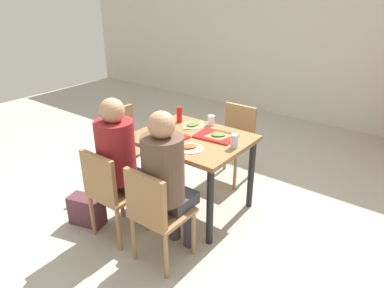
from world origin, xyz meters
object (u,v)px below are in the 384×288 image
(main_table, at_px, (192,147))
(chair_left_end, at_px, (127,140))
(pizza_slice_d, at_px, (190,147))
(soda_can, at_px, (234,141))
(person_in_red, at_px, (120,157))
(chair_near_left, at_px, (110,189))
(pizza_slice_b, at_px, (218,135))
(chair_far_side, at_px, (235,137))
(pizza_slice_a, at_px, (167,134))
(chair_near_right, at_px, (155,211))
(handbag, at_px, (87,210))
(paper_plate_near_edge, at_px, (190,148))
(pizza_slice_c, at_px, (193,124))
(plastic_cup_b, at_px, (169,145))
(paper_plate_center, at_px, (193,125))
(tray_red_far, at_px, (216,136))
(condiment_bottle, at_px, (179,115))
(foil_bundle, at_px, (155,122))
(plastic_cup_a, at_px, (211,120))
(person_in_brown_jacket, at_px, (167,175))
(tray_red_near, at_px, (167,136))

(main_table, bearing_deg, chair_left_end, 180.00)
(main_table, height_order, pizza_slice_d, pizza_slice_d)
(soda_can, bearing_deg, pizza_slice_d, -140.28)
(person_in_red, xyz_separation_m, soda_can, (0.70, 0.68, 0.09))
(chair_near_left, distance_m, pizza_slice_b, 1.08)
(chair_far_side, relative_size, pizza_slice_a, 3.49)
(pizza_slice_a, bearing_deg, chair_near_right, -56.01)
(chair_near_right, distance_m, handbag, 0.94)
(paper_plate_near_edge, relative_size, pizza_slice_c, 0.94)
(chair_near_left, xyz_separation_m, plastic_cup_b, (0.28, 0.45, 0.32))
(chair_left_end, height_order, person_in_red, person_in_red)
(pizza_slice_c, bearing_deg, handbag, -113.65)
(paper_plate_center, height_order, handbag, paper_plate_center)
(chair_near_right, bearing_deg, tray_red_far, 94.81)
(condiment_bottle, relative_size, handbag, 0.50)
(pizza_slice_d, bearing_deg, condiment_bottle, 136.91)
(person_in_red, height_order, foil_bundle, person_in_red)
(pizza_slice_a, distance_m, foil_bundle, 0.28)
(pizza_slice_c, height_order, plastic_cup_a, plastic_cup_a)
(chair_near_left, xyz_separation_m, pizza_slice_d, (0.40, 0.57, 0.29))
(person_in_brown_jacket, height_order, tray_red_far, person_in_brown_jacket)
(tray_red_near, height_order, foil_bundle, foil_bundle)
(main_table, distance_m, pizza_slice_c, 0.30)
(tray_red_far, relative_size, soda_can, 2.95)
(paper_plate_center, relative_size, pizza_slice_a, 0.91)
(person_in_brown_jacket, height_order, plastic_cup_a, person_in_brown_jacket)
(tray_red_near, distance_m, condiment_bottle, 0.41)
(chair_left_end, height_order, person_in_brown_jacket, person_in_brown_jacket)
(person_in_brown_jacket, bearing_deg, paper_plate_center, 115.04)
(soda_can, distance_m, condiment_bottle, 0.80)
(pizza_slice_c, bearing_deg, foil_bundle, -139.53)
(tray_red_near, xyz_separation_m, handbag, (-0.43, -0.67, -0.63))
(tray_red_far, bearing_deg, person_in_brown_jacket, -84.34)
(chair_far_side, bearing_deg, soda_can, -60.53)
(paper_plate_near_edge, height_order, foil_bundle, foil_bundle)
(tray_red_far, relative_size, paper_plate_near_edge, 1.64)
(paper_plate_center, bearing_deg, person_in_brown_jacket, -64.96)
(foil_bundle, bearing_deg, paper_plate_center, 41.11)
(person_in_brown_jacket, relative_size, tray_red_near, 3.48)
(chair_near_right, height_order, paper_plate_center, chair_near_right)
(pizza_slice_b, height_order, handbag, pizza_slice_b)
(chair_near_right, bearing_deg, chair_far_side, 99.20)
(main_table, relative_size, foil_bundle, 10.33)
(condiment_bottle, bearing_deg, pizza_slice_d, -43.09)
(tray_red_far, height_order, handbag, tray_red_far)
(foil_bundle, relative_size, handbag, 0.31)
(person_in_red, bearing_deg, condiment_bottle, 95.01)
(handbag, bearing_deg, pizza_slice_b, 49.30)
(person_in_red, height_order, tray_red_near, person_in_red)
(paper_plate_center, relative_size, plastic_cup_a, 2.20)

